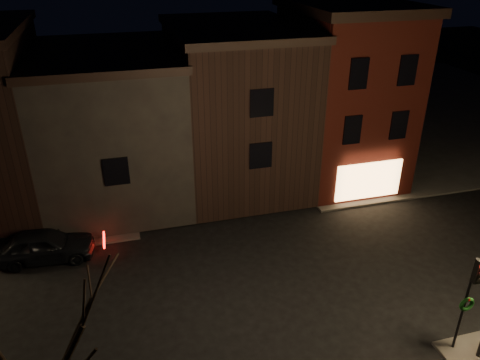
% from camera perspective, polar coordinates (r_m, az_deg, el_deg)
% --- Properties ---
extents(ground, '(120.00, 120.00, 0.00)m').
position_cam_1_polar(ground, '(21.22, 2.92, -12.52)').
color(ground, black).
rests_on(ground, ground).
extents(sidewalk_far_right, '(30.00, 30.00, 0.12)m').
position_cam_1_polar(sidewalk_far_right, '(45.65, 19.49, 8.18)').
color(sidewalk_far_right, '#2D2B28').
rests_on(sidewalk_far_right, ground).
extents(corner_building, '(6.50, 8.50, 10.50)m').
position_cam_1_polar(corner_building, '(29.47, 12.50, 10.32)').
color(corner_building, '#44110C').
rests_on(corner_building, ground).
extents(row_building_a, '(7.30, 10.30, 9.40)m').
position_cam_1_polar(row_building_a, '(28.26, -0.55, 9.06)').
color(row_building_a, black).
rests_on(row_building_a, ground).
extents(row_building_b, '(7.80, 10.30, 8.40)m').
position_cam_1_polar(row_building_b, '(27.59, -15.36, 6.54)').
color(row_building_b, black).
rests_on(row_building_b, ground).
extents(traffic_signal, '(0.58, 0.38, 4.05)m').
position_cam_1_polar(traffic_signal, '(18.25, 26.31, -12.07)').
color(traffic_signal, black).
rests_on(traffic_signal, sidewalk_near_right).
extents(bare_tree_left, '(5.60, 5.60, 7.50)m').
position_cam_1_polar(bare_tree_left, '(11.99, -25.01, -18.13)').
color(bare_tree_left, black).
rests_on(bare_tree_left, sidewalk_near_left).
extents(parked_car_a, '(4.65, 2.15, 1.54)m').
position_cam_1_polar(parked_car_a, '(24.05, -22.75, -7.35)').
color(parked_car_a, black).
rests_on(parked_car_a, ground).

